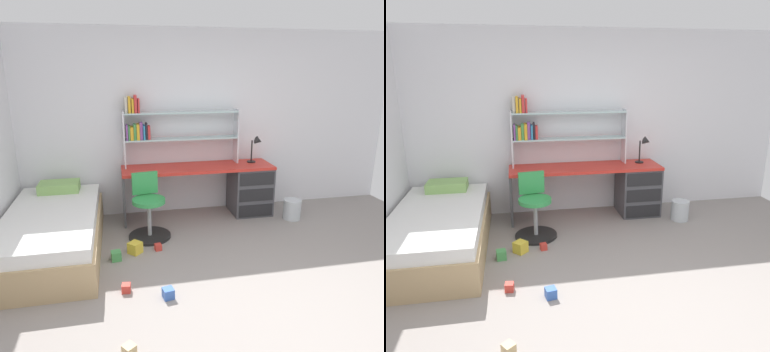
% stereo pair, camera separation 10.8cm
% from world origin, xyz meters
% --- Properties ---
extents(ground_plane, '(5.88, 6.19, 0.02)m').
position_xyz_m(ground_plane, '(0.00, 0.00, -0.01)').
color(ground_plane, gray).
extents(room_shell, '(5.88, 6.19, 2.55)m').
position_xyz_m(room_shell, '(-1.27, 1.28, 1.27)').
color(room_shell, silver).
rests_on(room_shell, ground_plane).
extents(desk, '(2.08, 0.55, 0.73)m').
position_xyz_m(desk, '(0.49, 2.30, 0.41)').
color(desk, red).
rests_on(desk, ground_plane).
extents(bookshelf_hutch, '(1.58, 0.22, 0.96)m').
position_xyz_m(bookshelf_hutch, '(-0.51, 2.45, 1.27)').
color(bookshelf_hutch, silver).
rests_on(bookshelf_hutch, desk).
extents(desk_lamp, '(0.20, 0.17, 0.38)m').
position_xyz_m(desk_lamp, '(0.79, 2.33, 0.98)').
color(desk_lamp, black).
rests_on(desk_lamp, desk).
extents(swivel_chair, '(0.52, 0.52, 0.79)m').
position_xyz_m(swivel_chair, '(-0.81, 1.77, 0.31)').
color(swivel_chair, black).
rests_on(swivel_chair, ground_plane).
extents(bed_platform, '(1.04, 2.02, 0.60)m').
position_xyz_m(bed_platform, '(-1.90, 1.58, 0.24)').
color(bed_platform, tan).
rests_on(bed_platform, ground_plane).
extents(waste_bin, '(0.24, 0.24, 0.27)m').
position_xyz_m(waste_bin, '(1.19, 1.92, 0.14)').
color(waste_bin, silver).
rests_on(waste_bin, ground_plane).
extents(toy_block_green_0, '(0.12, 0.12, 0.10)m').
position_xyz_m(toy_block_green_0, '(-1.22, 1.23, 0.05)').
color(toy_block_green_0, '#479E51').
rests_on(toy_block_green_0, ground_plane).
extents(toy_block_red_1, '(0.09, 0.09, 0.08)m').
position_xyz_m(toy_block_red_1, '(-1.13, 0.61, 0.04)').
color(toy_block_red_1, red).
rests_on(toy_block_red_1, ground_plane).
extents(toy_block_natural_2, '(0.12, 0.12, 0.08)m').
position_xyz_m(toy_block_natural_2, '(-1.13, -0.19, 0.04)').
color(toy_block_natural_2, tan).
rests_on(toy_block_natural_2, ground_plane).
extents(toy_block_blue_3, '(0.11, 0.11, 0.10)m').
position_xyz_m(toy_block_blue_3, '(-0.76, 0.44, 0.05)').
color(toy_block_blue_3, '#3860B7').
rests_on(toy_block_blue_3, ground_plane).
extents(toy_block_yellow_4, '(0.18, 0.18, 0.13)m').
position_xyz_m(toy_block_yellow_4, '(-1.00, 1.36, 0.06)').
color(toy_block_yellow_4, gold).
rests_on(toy_block_yellow_4, ground_plane).
extents(toy_block_red_5, '(0.09, 0.09, 0.07)m').
position_xyz_m(toy_block_red_5, '(-0.74, 1.37, 0.04)').
color(toy_block_red_5, red).
rests_on(toy_block_red_5, ground_plane).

